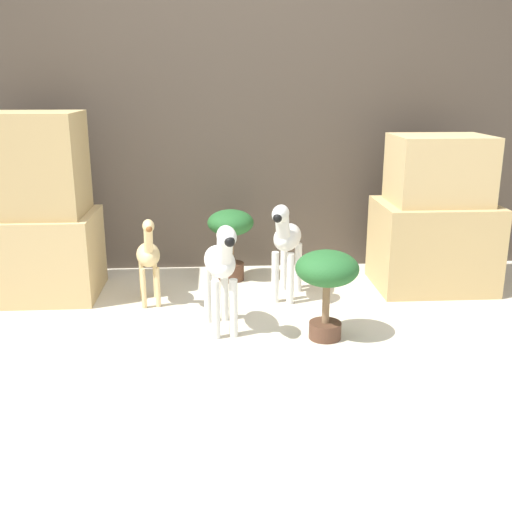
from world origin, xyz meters
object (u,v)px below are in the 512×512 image
object	(u,v)px
zebra_right	(286,240)
giraffe_figurine	(148,254)
zebra_left	(221,265)
potted_palm_back	(231,232)
potted_palm_front	(327,276)

from	to	relation	value
zebra_right	giraffe_figurine	world-z (taller)	zebra_right
zebra_left	potted_palm_back	size ratio (longest dim) A/B	1.29
zebra_right	potted_palm_front	world-z (taller)	zebra_right
zebra_left	giraffe_figurine	bearing A→B (deg)	133.68
zebra_left	giraffe_figurine	distance (m)	0.62
zebra_right	zebra_left	size ratio (longest dim) A/B	1.00
zebra_left	giraffe_figurine	xyz separation A→B (m)	(-0.43, 0.45, -0.07)
zebra_right	giraffe_figurine	bearing A→B (deg)	-177.40
potted_palm_front	potted_palm_back	size ratio (longest dim) A/B	0.98
giraffe_figurine	potted_palm_back	bearing A→B (deg)	40.65
potted_palm_back	zebra_left	bearing A→B (deg)	-94.64
potted_palm_front	potted_palm_back	world-z (taller)	potted_palm_back
potted_palm_front	zebra_right	bearing A→B (deg)	103.19
giraffe_figurine	potted_palm_back	xyz separation A→B (m)	(0.50, 0.43, 0.02)
potted_palm_back	giraffe_figurine	bearing A→B (deg)	-139.35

